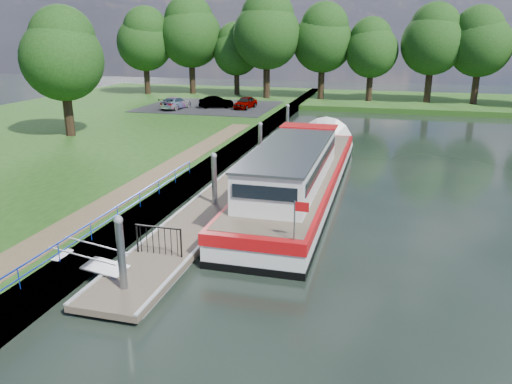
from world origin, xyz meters
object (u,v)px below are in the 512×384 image
(pontoon, at_px, (241,182))
(car_a, at_px, (245,103))
(car_b, at_px, (216,102))
(barge, at_px, (301,173))
(car_c, at_px, (176,103))

(pontoon, height_order, car_a, car_a)
(car_b, bearing_deg, barge, -168.29)
(barge, xyz_separation_m, car_c, (-17.38, 22.65, 0.37))
(pontoon, xyz_separation_m, car_b, (-9.87, 24.02, 1.26))
(barge, bearing_deg, car_b, 118.92)
(pontoon, relative_size, car_b, 8.19)
(barge, height_order, car_a, barge)
(barge, distance_m, car_a, 26.78)
(car_a, bearing_deg, car_c, -155.84)
(car_a, distance_m, car_b, 3.15)
(barge, bearing_deg, pontoon, 174.20)
(car_a, height_order, car_b, car_a)
(car_a, height_order, car_c, same)
(car_c, bearing_deg, car_b, -149.22)
(pontoon, distance_m, barge, 3.73)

